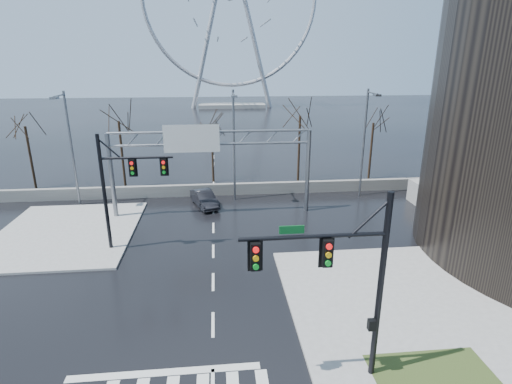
{
  "coord_description": "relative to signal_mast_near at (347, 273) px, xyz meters",
  "views": [
    {
      "loc": [
        0.46,
        -16.74,
        12.38
      ],
      "look_at": [
        2.98,
        8.47,
        4.0
      ],
      "focal_mm": 28.0,
      "sensor_mm": 36.0,
      "label": 1
    }
  ],
  "objects": [
    {
      "name": "tree_left",
      "position": [
        -14.14,
        27.54,
        1.1
      ],
      "size": [
        3.75,
        3.75,
        7.5
      ],
      "color": "black",
      "rests_on": "ground"
    },
    {
      "name": "tree_right",
      "position": [
        3.86,
        27.54,
        1.34
      ],
      "size": [
        3.9,
        3.9,
        7.8
      ],
      "color": "black",
      "rests_on": "ground"
    },
    {
      "name": "streetlight_mid",
      "position": [
        -3.14,
        22.2,
        1.01
      ],
      "size": [
        0.5,
        2.55,
        10.0
      ],
      "color": "slate",
      "rests_on": "ground"
    },
    {
      "name": "ground",
      "position": [
        -5.14,
        4.04,
        -4.87
      ],
      "size": [
        260.0,
        260.0,
        0.0
      ],
      "primitive_type": "plane",
      "color": "black",
      "rests_on": "ground"
    },
    {
      "name": "streetlight_right",
      "position": [
        8.86,
        22.2,
        1.01
      ],
      "size": [
        0.5,
        2.55,
        10.0
      ],
      "color": "slate",
      "rests_on": "ground"
    },
    {
      "name": "tree_far_right",
      "position": [
        11.86,
        28.04,
        0.54
      ],
      "size": [
        3.4,
        3.4,
        6.8
      ],
      "color": "black",
      "rests_on": "ground"
    },
    {
      "name": "tree_far_left",
      "position": [
        -23.14,
        28.04,
        0.7
      ],
      "size": [
        3.5,
        3.5,
        7.0
      ],
      "color": "black",
      "rests_on": "ground"
    },
    {
      "name": "signal_mast_far",
      "position": [
        -11.01,
        13.0,
        -0.04
      ],
      "size": [
        4.72,
        0.41,
        8.0
      ],
      "color": "black",
      "rests_on": "ground"
    },
    {
      "name": "signal_mast_near",
      "position": [
        0.0,
        0.0,
        0.0
      ],
      "size": [
        5.52,
        0.41,
        8.0
      ],
      "color": "black",
      "rests_on": "ground"
    },
    {
      "name": "barrier_wall",
      "position": [
        -5.14,
        24.04,
        -4.32
      ],
      "size": [
        52.0,
        0.5,
        1.1
      ],
      "primitive_type": "cube",
      "color": "slate",
      "rests_on": "ground"
    },
    {
      "name": "sidewalk_far",
      "position": [
        -16.14,
        16.04,
        -4.8
      ],
      "size": [
        10.0,
        12.0,
        0.15
      ],
      "primitive_type": "cube",
      "color": "gray",
      "rests_on": "ground"
    },
    {
      "name": "car",
      "position": [
        -5.91,
        21.04,
        -4.17
      ],
      "size": [
        2.82,
        4.52,
        1.41
      ],
      "primitive_type": "imported",
      "rotation": [
        0.0,
        0.0,
        0.34
      ],
      "color": "black",
      "rests_on": "ground"
    },
    {
      "name": "sidewalk_right_ext",
      "position": [
        4.86,
        6.04,
        -4.8
      ],
      "size": [
        12.0,
        10.0,
        0.15
      ],
      "primitive_type": "cube",
      "color": "gray",
      "rests_on": "ground"
    },
    {
      "name": "ferris_wheel",
      "position": [
        -0.14,
        99.04,
        21.26
      ],
      "size": [
        45.0,
        6.0,
        50.91
      ],
      "color": "gray",
      "rests_on": "ground"
    },
    {
      "name": "streetlight_left",
      "position": [
        -17.14,
        22.2,
        1.01
      ],
      "size": [
        0.5,
        2.55,
        10.0
      ],
      "color": "slate",
      "rests_on": "ground"
    },
    {
      "name": "tree_center",
      "position": [
        -5.14,
        28.54,
        0.3
      ],
      "size": [
        3.25,
        3.25,
        6.5
      ],
      "color": "black",
      "rests_on": "ground"
    },
    {
      "name": "sign_gantry",
      "position": [
        -5.52,
        19.0,
        0.31
      ],
      "size": [
        16.36,
        0.4,
        7.6
      ],
      "color": "slate",
      "rests_on": "ground"
    }
  ]
}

